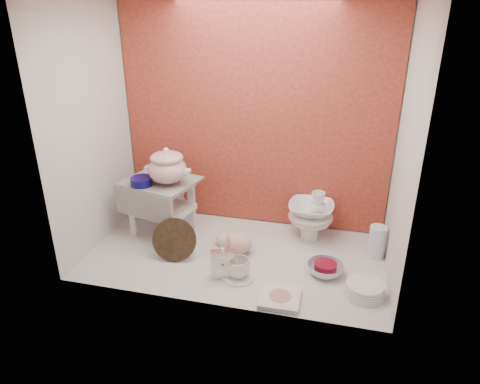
# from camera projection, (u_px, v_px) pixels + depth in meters

# --- Properties ---
(ground) EXTENTS (1.80, 1.80, 0.00)m
(ground) POSITION_uv_depth(u_px,v_px,m) (236.00, 255.00, 2.75)
(ground) COLOR silver
(ground) RESTS_ON ground
(niche_shell) EXTENTS (1.86, 1.03, 1.53)m
(niche_shell) POSITION_uv_depth(u_px,v_px,m) (243.00, 100.00, 2.54)
(niche_shell) COLOR #B8482E
(niche_shell) RESTS_ON ground
(step_stool) EXTENTS (0.52, 0.47, 0.38)m
(step_stool) POSITION_uv_depth(u_px,v_px,m) (162.00, 207.00, 2.94)
(step_stool) COLOR silver
(step_stool) RESTS_ON ground
(soup_tureen) EXTENTS (0.33, 0.33, 0.24)m
(soup_tureen) POSITION_uv_depth(u_px,v_px,m) (167.00, 166.00, 2.76)
(soup_tureen) COLOR white
(soup_tureen) RESTS_ON step_stool
(cobalt_bowl) EXTENTS (0.16, 0.16, 0.05)m
(cobalt_bowl) POSITION_uv_depth(u_px,v_px,m) (142.00, 181.00, 2.78)
(cobalt_bowl) COLOR #0E0A50
(cobalt_bowl) RESTS_ON step_stool
(floral_platter) EXTENTS (0.42, 0.18, 0.41)m
(floral_platter) POSITION_uv_depth(u_px,v_px,m) (160.00, 186.00, 3.22)
(floral_platter) COLOR white
(floral_platter) RESTS_ON ground
(blue_white_vase) EXTENTS (0.28, 0.28, 0.28)m
(blue_white_vase) POSITION_uv_depth(u_px,v_px,m) (168.00, 201.00, 3.15)
(blue_white_vase) COLOR silver
(blue_white_vase) RESTS_ON ground
(lacquer_tray) EXTENTS (0.28, 0.15, 0.26)m
(lacquer_tray) POSITION_uv_depth(u_px,v_px,m) (174.00, 240.00, 2.66)
(lacquer_tray) COLOR black
(lacquer_tray) RESTS_ON ground
(mantel_clock) EXTENTS (0.14, 0.08, 0.20)m
(mantel_clock) POSITION_uv_depth(u_px,v_px,m) (223.00, 263.00, 2.49)
(mantel_clock) COLOR silver
(mantel_clock) RESTS_ON ground
(plush_pig) EXTENTS (0.28, 0.22, 0.15)m
(plush_pig) POSITION_uv_depth(u_px,v_px,m) (237.00, 243.00, 2.74)
(plush_pig) COLOR #D0A893
(plush_pig) RESTS_ON ground
(teacup_saucer) EXTENTS (0.21, 0.21, 0.01)m
(teacup_saucer) POSITION_uv_depth(u_px,v_px,m) (238.00, 277.00, 2.53)
(teacup_saucer) COLOR white
(teacup_saucer) RESTS_ON ground
(gold_rim_teacup) EXTENTS (0.18, 0.18, 0.11)m
(gold_rim_teacup) POSITION_uv_depth(u_px,v_px,m) (238.00, 268.00, 2.50)
(gold_rim_teacup) COLOR white
(gold_rim_teacup) RESTS_ON teacup_saucer
(lattice_dish) EXTENTS (0.22, 0.22, 0.03)m
(lattice_dish) POSITION_uv_depth(u_px,v_px,m) (280.00, 298.00, 2.33)
(lattice_dish) COLOR white
(lattice_dish) RESTS_ON ground
(dinner_plate_stack) EXTENTS (0.27, 0.27, 0.07)m
(dinner_plate_stack) POSITION_uv_depth(u_px,v_px,m) (365.00, 289.00, 2.37)
(dinner_plate_stack) COLOR white
(dinner_plate_stack) RESTS_ON ground
(crystal_bowl) EXTENTS (0.22, 0.22, 0.07)m
(crystal_bowl) POSITION_uv_depth(u_px,v_px,m) (325.00, 269.00, 2.55)
(crystal_bowl) COLOR silver
(crystal_bowl) RESTS_ON ground
(clear_glass_vase) EXTENTS (0.11, 0.11, 0.21)m
(clear_glass_vase) POSITION_uv_depth(u_px,v_px,m) (377.00, 242.00, 2.69)
(clear_glass_vase) COLOR silver
(clear_glass_vase) RESTS_ON ground
(porcelain_tower) EXTENTS (0.35, 0.35, 0.34)m
(porcelain_tower) POSITION_uv_depth(u_px,v_px,m) (311.00, 215.00, 2.89)
(porcelain_tower) COLOR white
(porcelain_tower) RESTS_ON ground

